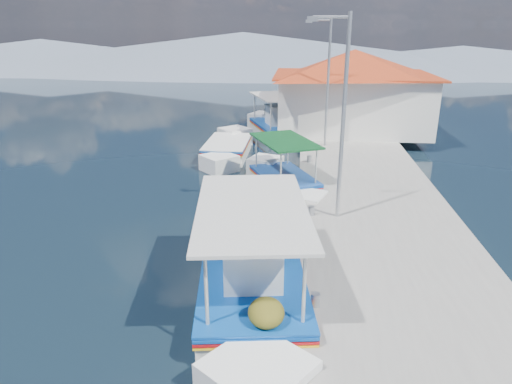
{
  "coord_description": "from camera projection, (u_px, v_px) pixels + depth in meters",
  "views": [
    {
      "loc": [
        3.35,
        -11.47,
        6.15
      ],
      "look_at": [
        2.07,
        1.77,
        1.3
      ],
      "focal_mm": 32.26,
      "sensor_mm": 36.0,
      "label": 1
    }
  ],
  "objects": [
    {
      "name": "ground",
      "position": [
        178.0,
        253.0,
        13.13
      ],
      "size": [
        160.0,
        160.0,
        0.0
      ],
      "primitive_type": "plane",
      "color": "black",
      "rests_on": "ground"
    },
    {
      "name": "quay",
      "position": [
        363.0,
        184.0,
        18.12
      ],
      "size": [
        5.0,
        44.0,
        0.5
      ],
      "primitive_type": "cube",
      "color": "gray",
      "rests_on": "ground"
    },
    {
      "name": "bollards",
      "position": [
        310.0,
        178.0,
        17.48
      ],
      "size": [
        0.2,
        17.2,
        0.3
      ],
      "color": "#A5A8AD",
      "rests_on": "quay"
    },
    {
      "name": "main_caique",
      "position": [
        253.0,
        281.0,
        10.73
      ],
      "size": [
        3.07,
        8.08,
        2.68
      ],
      "rotation": [
        0.0,
        0.0,
        -0.14
      ],
      "color": "white",
      "rests_on": "ground"
    },
    {
      "name": "caique_green_canopy",
      "position": [
        285.0,
        181.0,
        18.13
      ],
      "size": [
        3.34,
        5.47,
        2.24
      ],
      "rotation": [
        0.0,
        0.0,
        -0.42
      ],
      "color": "white",
      "rests_on": "ground"
    },
    {
      "name": "caique_blue_hull",
      "position": [
        228.0,
        150.0,
        22.74
      ],
      "size": [
        2.01,
        6.66,
        1.19
      ],
      "rotation": [
        0.0,
        0.0,
        0.01
      ],
      "color": "white",
      "rests_on": "ground"
    },
    {
      "name": "caique_far",
      "position": [
        276.0,
        128.0,
        26.92
      ],
      "size": [
        3.83,
        6.93,
        2.59
      ],
      "rotation": [
        0.0,
        0.0,
        -0.36
      ],
      "color": "white",
      "rests_on": "ground"
    },
    {
      "name": "harbor_building",
      "position": [
        352.0,
        89.0,
        25.65
      ],
      "size": [
        10.49,
        10.49,
        4.4
      ],
      "color": "silver",
      "rests_on": "quay"
    },
    {
      "name": "lamp_post_near",
      "position": [
        341.0,
        109.0,
        13.28
      ],
      "size": [
        1.21,
        0.14,
        6.0
      ],
      "color": "#A5A8AD",
      "rests_on": "quay"
    },
    {
      "name": "lamp_post_far",
      "position": [
        326.0,
        76.0,
        21.69
      ],
      "size": [
        1.21,
        0.14,
        6.0
      ],
      "color": "#A5A8AD",
      "rests_on": "quay"
    },
    {
      "name": "mountain_ridge",
      "position": [
        325.0,
        56.0,
        64.21
      ],
      "size": [
        171.4,
        96.0,
        5.5
      ],
      "color": "slate",
      "rests_on": "ground"
    }
  ]
}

